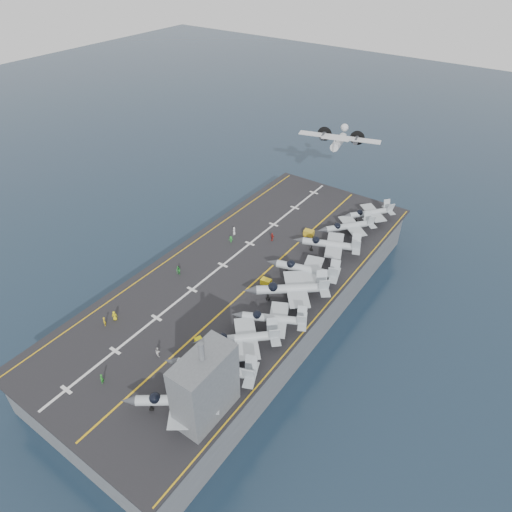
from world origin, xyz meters
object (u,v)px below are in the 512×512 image
Objects in this scene: fighter_jet_0 at (177,399)px; tow_cart_a at (200,342)px; island_superstructure at (204,380)px; transport_plane at (339,142)px.

fighter_jet_0 is 13.66m from tow_cart_a.
island_superstructure reaches higher than tow_cart_a.
transport_plane is (-10.21, 71.07, 10.67)m from tow_cart_a.
island_superstructure is 6.87× the size of tow_cart_a.
tow_cart_a is at bearing 135.82° from island_superstructure.
tow_cart_a is at bearing -81.82° from transport_plane.
island_superstructure is at bearing -75.97° from transport_plane.
island_superstructure is at bearing 31.54° from fighter_jet_0.
fighter_jet_0 is 85.12m from transport_plane.
fighter_jet_0 is 0.70× the size of transport_plane.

